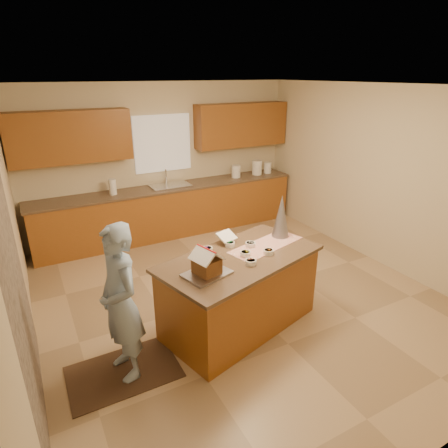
{
  "coord_description": "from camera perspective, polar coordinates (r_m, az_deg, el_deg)",
  "views": [
    {
      "loc": [
        -2.28,
        -3.85,
        2.84
      ],
      "look_at": [
        -0.1,
        0.2,
        1.0
      ],
      "focal_mm": 30.55,
      "sensor_mm": 36.0,
      "label": 1
    }
  ],
  "objects": [
    {
      "name": "upper_cabinet_left",
      "position": [
        6.53,
        -22.04,
        11.97
      ],
      "size": [
        1.85,
        0.35,
        0.8
      ],
      "primitive_type": "cube",
      "color": "brown",
      "rests_on": "wall_back"
    },
    {
      "name": "sink",
      "position": [
        6.98,
        -8.08,
        5.34
      ],
      "size": [
        0.7,
        0.45,
        0.12
      ],
      "primitive_type": "cube",
      "color": "silver",
      "rests_on": "back_counter_top"
    },
    {
      "name": "candy_bowls",
      "position": [
        4.37,
        2.69,
        -4.04
      ],
      "size": [
        0.71,
        0.63,
        0.05
      ],
      "color": "orange",
      "rests_on": "island_top"
    },
    {
      "name": "island_base",
      "position": [
        4.53,
        2.37,
        -10.29
      ],
      "size": [
        1.96,
        1.34,
        0.87
      ],
      "primitive_type": "cube",
      "rotation": [
        0.0,
        0.0,
        0.27
      ],
      "color": "brown",
      "rests_on": "floor"
    },
    {
      "name": "window_curtain",
      "position": [
        7.06,
        -9.2,
        11.8
      ],
      "size": [
        1.05,
        0.03,
        1.0
      ],
      "primitive_type": "cube",
      "color": "white",
      "rests_on": "wall_back"
    },
    {
      "name": "cookbook",
      "position": [
        4.59,
        0.39,
        -1.82
      ],
      "size": [
        0.26,
        0.22,
        0.09
      ],
      "primitive_type": "cube",
      "rotation": [
        -1.13,
        0.0,
        0.27
      ],
      "color": "white",
      "rests_on": "island_top"
    },
    {
      "name": "paper_towel",
      "position": [
        6.67,
        -16.33,
        5.35
      ],
      "size": [
        0.12,
        0.12,
        0.26
      ],
      "primitive_type": "cylinder",
      "color": "white",
      "rests_on": "back_counter_top"
    },
    {
      "name": "canister_c",
      "position": [
        7.9,
        6.55,
        8.38
      ],
      "size": [
        0.15,
        0.15,
        0.22
      ],
      "primitive_type": "cylinder",
      "color": "white",
      "rests_on": "back_counter_top"
    },
    {
      "name": "wall_right",
      "position": [
        6.32,
        22.34,
        6.51
      ],
      "size": [
        5.5,
        5.5,
        0.0
      ],
      "primitive_type": "plane",
      "color": "beige",
      "rests_on": "floor"
    },
    {
      "name": "wall_back",
      "position": [
        7.14,
        -9.13,
        9.47
      ],
      "size": [
        5.5,
        5.5,
        0.0
      ],
      "primitive_type": "plane",
      "color": "beige",
      "rests_on": "floor"
    },
    {
      "name": "ceiling",
      "position": [
        4.48,
        2.49,
        19.99
      ],
      "size": [
        5.5,
        5.5,
        0.0
      ],
      "primitive_type": "plane",
      "color": "silver",
      "rests_on": "floor"
    },
    {
      "name": "baking_tray",
      "position": [
        3.92,
        -2.57,
        -7.45
      ],
      "size": [
        0.53,
        0.45,
        0.02
      ],
      "primitive_type": "cube",
      "rotation": [
        0.0,
        0.0,
        0.27
      ],
      "color": "silver",
      "rests_on": "island_top"
    },
    {
      "name": "boy",
      "position": [
        3.8,
        -15.22,
        -11.38
      ],
      "size": [
        0.47,
        0.64,
        1.6
      ],
      "primitive_type": "imported",
      "rotation": [
        0.0,
        0.0,
        -1.4
      ],
      "color": "#91ADCE",
      "rests_on": "rug"
    },
    {
      "name": "upper_cabinet_right",
      "position": [
        7.54,
        2.61,
        14.59
      ],
      "size": [
        1.85,
        0.35,
        0.8
      ],
      "primitive_type": "cube",
      "color": "brown",
      "rests_on": "wall_back"
    },
    {
      "name": "wall_left",
      "position": [
        4.14,
        -29.24,
        -2.23
      ],
      "size": [
        5.5,
        5.5,
        0.0
      ],
      "primitive_type": "plane",
      "color": "beige",
      "rests_on": "floor"
    },
    {
      "name": "gingerbread_house",
      "position": [
        3.87,
        -2.6,
        -5.95
      ],
      "size": [
        0.34,
        0.34,
        0.28
      ],
      "color": "brown",
      "rests_on": "baking_tray"
    },
    {
      "name": "island_top",
      "position": [
        4.3,
        2.46,
        -5.15
      ],
      "size": [
        2.05,
        1.43,
        0.04
      ],
      "primitive_type": "cube",
      "rotation": [
        0.0,
        0.0,
        0.27
      ],
      "color": "brown",
      "rests_on": "island_base"
    },
    {
      "name": "stone_accent",
      "position": [
        3.45,
        -28.43,
        -8.53
      ],
      "size": [
        0.0,
        2.5,
        2.5
      ],
      "primitive_type": "plane",
      "rotation": [
        1.57,
        0.0,
        1.57
      ],
      "color": "gray",
      "rests_on": "wall_left"
    },
    {
      "name": "table_runner",
      "position": [
        4.59,
        6.33,
        -3.13
      ],
      "size": [
        1.05,
        0.61,
        0.01
      ],
      "primitive_type": "cube",
      "rotation": [
        0.0,
        0.0,
        0.27
      ],
      "color": "#AA270C",
      "rests_on": "island_top"
    },
    {
      "name": "floor",
      "position": [
        5.3,
        2.01,
        -10.62
      ],
      "size": [
        5.5,
        5.5,
        0.0
      ],
      "primitive_type": "plane",
      "color": "tan",
      "rests_on": "ground"
    },
    {
      "name": "back_counter_base",
      "position": [
        7.12,
        -7.89,
        1.87
      ],
      "size": [
        4.8,
        0.6,
        0.88
      ],
      "primitive_type": "cube",
      "color": "brown",
      "rests_on": "floor"
    },
    {
      "name": "canister_a",
      "position": [
        7.5,
        1.81,
        7.9
      ],
      "size": [
        0.18,
        0.18,
        0.24
      ],
      "primitive_type": "cylinder",
      "color": "white",
      "rests_on": "back_counter_top"
    },
    {
      "name": "tinsel_tree",
      "position": [
        4.76,
        8.56,
        1.16
      ],
      "size": [
        0.27,
        0.27,
        0.54
      ],
      "primitive_type": "cone",
      "rotation": [
        0.0,
        0.0,
        0.27
      ],
      "color": "#AFB1BC",
      "rests_on": "island_top"
    },
    {
      "name": "back_counter_top",
      "position": [
        6.98,
        -8.08,
        5.42
      ],
      "size": [
        4.85,
        0.63,
        0.04
      ],
      "primitive_type": "cube",
      "color": "brown",
      "rests_on": "back_counter_base"
    },
    {
      "name": "canister_b",
      "position": [
        7.75,
        4.95,
        8.43
      ],
      "size": [
        0.2,
        0.2,
        0.28
      ],
      "primitive_type": "cylinder",
      "color": "white",
      "rests_on": "back_counter_top"
    },
    {
      "name": "faucet",
      "position": [
        7.1,
        -8.67,
        7.01
      ],
      "size": [
        0.03,
        0.03,
        0.28
      ],
      "primitive_type": "cylinder",
      "color": "silver",
      "rests_on": "back_counter_top"
    },
    {
      "name": "rug",
      "position": [
        4.27,
        -14.79,
        -20.61
      ],
      "size": [
        1.08,
        0.71,
        0.01
      ],
      "primitive_type": "cube",
      "color": "black",
      "rests_on": "floor"
    }
  ]
}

